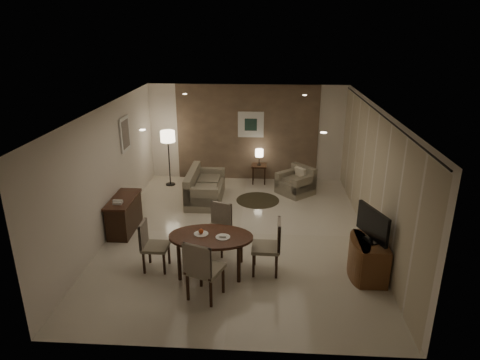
# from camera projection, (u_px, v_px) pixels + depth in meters

# --- Properties ---
(room_shell) EXTENTS (5.50, 7.00, 2.70)m
(room_shell) POSITION_uv_depth(u_px,v_px,m) (241.00, 168.00, 9.10)
(room_shell) COLOR beige
(room_shell) RESTS_ON ground
(taupe_accent) EXTENTS (3.96, 0.03, 2.70)m
(taupe_accent) POSITION_uv_depth(u_px,v_px,m) (247.00, 133.00, 11.99)
(taupe_accent) COLOR #7E654E
(taupe_accent) RESTS_ON wall_back
(curtain_wall) EXTENTS (0.08, 6.70, 2.58)m
(curtain_wall) POSITION_uv_depth(u_px,v_px,m) (372.00, 178.00, 8.58)
(curtain_wall) COLOR beige
(curtain_wall) RESTS_ON wall_right
(curtain_rod) EXTENTS (0.03, 6.80, 0.03)m
(curtain_rod) POSITION_uv_depth(u_px,v_px,m) (380.00, 113.00, 8.13)
(curtain_rod) COLOR black
(curtain_rod) RESTS_ON wall_right
(art_back_frame) EXTENTS (0.72, 0.03, 0.72)m
(art_back_frame) POSITION_uv_depth(u_px,v_px,m) (251.00, 125.00, 11.88)
(art_back_frame) COLOR silver
(art_back_frame) RESTS_ON wall_back
(art_back_canvas) EXTENTS (0.34, 0.01, 0.34)m
(art_back_canvas) POSITION_uv_depth(u_px,v_px,m) (251.00, 125.00, 11.86)
(art_back_canvas) COLOR #1C332A
(art_back_canvas) RESTS_ON wall_back
(art_left_frame) EXTENTS (0.03, 0.60, 0.80)m
(art_left_frame) POSITION_uv_depth(u_px,v_px,m) (125.00, 134.00, 9.84)
(art_left_frame) COLOR silver
(art_left_frame) RESTS_ON wall_left
(art_left_canvas) EXTENTS (0.01, 0.46, 0.64)m
(art_left_canvas) POSITION_uv_depth(u_px,v_px,m) (126.00, 134.00, 9.84)
(art_left_canvas) COLOR gray
(art_left_canvas) RESTS_ON wall_left
(downlight_nl) EXTENTS (0.10, 0.10, 0.01)m
(downlight_nl) POSITION_uv_depth(u_px,v_px,m) (143.00, 130.00, 6.66)
(downlight_nl) COLOR white
(downlight_nl) RESTS_ON ceiling
(downlight_nr) EXTENTS (0.10, 0.10, 0.01)m
(downlight_nr) POSITION_uv_depth(u_px,v_px,m) (324.00, 133.00, 6.50)
(downlight_nr) COLOR white
(downlight_nr) RESTS_ON ceiling
(downlight_fl) EXTENTS (0.10, 0.10, 0.01)m
(downlight_fl) POSITION_uv_depth(u_px,v_px,m) (185.00, 94.00, 10.04)
(downlight_fl) COLOR white
(downlight_fl) RESTS_ON ceiling
(downlight_fr) EXTENTS (0.10, 0.10, 0.01)m
(downlight_fr) POSITION_uv_depth(u_px,v_px,m) (305.00, 95.00, 9.87)
(downlight_fr) COLOR white
(downlight_fr) RESTS_ON ceiling
(console_desk) EXTENTS (0.48, 1.20, 0.75)m
(console_desk) POSITION_uv_depth(u_px,v_px,m) (124.00, 214.00, 9.21)
(console_desk) COLOR #4B2318
(console_desk) RESTS_ON floor
(telephone) EXTENTS (0.20, 0.14, 0.09)m
(telephone) POSITION_uv_depth(u_px,v_px,m) (118.00, 202.00, 8.78)
(telephone) COLOR white
(telephone) RESTS_ON console_desk
(tv_cabinet) EXTENTS (0.48, 0.90, 0.70)m
(tv_cabinet) POSITION_uv_depth(u_px,v_px,m) (370.00, 259.00, 7.53)
(tv_cabinet) COLOR brown
(tv_cabinet) RESTS_ON floor
(flat_tv) EXTENTS (0.36, 0.85, 0.60)m
(flat_tv) POSITION_uv_depth(u_px,v_px,m) (373.00, 224.00, 7.30)
(flat_tv) COLOR black
(flat_tv) RESTS_ON tv_cabinet
(dining_table) EXTENTS (1.51, 0.94, 0.71)m
(dining_table) POSITION_uv_depth(u_px,v_px,m) (211.00, 253.00, 7.69)
(dining_table) COLOR #4B2318
(dining_table) RESTS_ON floor
(chair_near) EXTENTS (0.67, 0.67, 1.06)m
(chair_near) POSITION_uv_depth(u_px,v_px,m) (205.00, 268.00, 6.90)
(chair_near) COLOR gray
(chair_near) RESTS_ON floor
(chair_far) EXTENTS (0.59, 0.59, 0.96)m
(chair_far) POSITION_uv_depth(u_px,v_px,m) (217.00, 229.00, 8.32)
(chair_far) COLOR gray
(chair_far) RESTS_ON floor
(chair_left) EXTENTS (0.45, 0.45, 0.92)m
(chair_left) POSITION_uv_depth(u_px,v_px,m) (156.00, 246.00, 7.73)
(chair_left) COLOR gray
(chair_left) RESTS_ON floor
(chair_right) EXTENTS (0.50, 0.50, 1.01)m
(chair_right) POSITION_uv_depth(u_px,v_px,m) (265.00, 247.00, 7.62)
(chair_right) COLOR gray
(chair_right) RESTS_ON floor
(plate_a) EXTENTS (0.26, 0.26, 0.02)m
(plate_a) POSITION_uv_depth(u_px,v_px,m) (201.00, 234.00, 7.63)
(plate_a) COLOR white
(plate_a) RESTS_ON dining_table
(plate_b) EXTENTS (0.26, 0.26, 0.02)m
(plate_b) POSITION_uv_depth(u_px,v_px,m) (223.00, 237.00, 7.51)
(plate_b) COLOR white
(plate_b) RESTS_ON dining_table
(fruit_apple) EXTENTS (0.09, 0.09, 0.09)m
(fruit_apple) POSITION_uv_depth(u_px,v_px,m) (201.00, 231.00, 7.61)
(fruit_apple) COLOR #CA4317
(fruit_apple) RESTS_ON plate_a
(napkin) EXTENTS (0.12, 0.08, 0.03)m
(napkin) POSITION_uv_depth(u_px,v_px,m) (223.00, 236.00, 7.50)
(napkin) COLOR white
(napkin) RESTS_ON plate_b
(round_rug) EXTENTS (1.09, 1.09, 0.01)m
(round_rug) POSITION_uv_depth(u_px,v_px,m) (258.00, 200.00, 10.90)
(round_rug) COLOR #393120
(round_rug) RESTS_ON floor
(sofa) EXTENTS (1.66, 0.83, 0.78)m
(sofa) POSITION_uv_depth(u_px,v_px,m) (205.00, 186.00, 10.80)
(sofa) COLOR gray
(sofa) RESTS_ON floor
(armchair) EXTENTS (1.10, 1.10, 0.71)m
(armchair) POSITION_uv_depth(u_px,v_px,m) (296.00, 181.00, 11.23)
(armchair) COLOR gray
(armchair) RESTS_ON floor
(side_table) EXTENTS (0.41, 0.41, 0.53)m
(side_table) POSITION_uv_depth(u_px,v_px,m) (259.00, 174.00, 12.03)
(side_table) COLOR black
(side_table) RESTS_ON floor
(table_lamp) EXTENTS (0.22, 0.22, 0.50)m
(table_lamp) POSITION_uv_depth(u_px,v_px,m) (259.00, 156.00, 11.85)
(table_lamp) COLOR #FFEAC1
(table_lamp) RESTS_ON side_table
(floor_lamp) EXTENTS (0.39, 0.39, 1.54)m
(floor_lamp) POSITION_uv_depth(u_px,v_px,m) (169.00, 158.00, 11.70)
(floor_lamp) COLOR #FFE5B7
(floor_lamp) RESTS_ON floor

